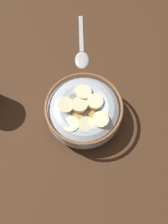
{
  "coord_description": "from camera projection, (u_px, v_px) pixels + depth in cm",
  "views": [
    {
      "loc": [
        10.18,
        20.17,
        56.92
      ],
      "look_at": [
        0.0,
        0.0,
        3.0
      ],
      "focal_mm": 45.95,
      "sensor_mm": 36.0,
      "label": 1
    }
  ],
  "objects": [
    {
      "name": "ground_plane",
      "position": [
        84.0,
        119.0,
        0.62
      ],
      "size": [
        122.81,
        122.81,
        2.0
      ],
      "primitive_type": "cube",
      "color": "#472B19"
    },
    {
      "name": "cereal_bowl",
      "position": [
        84.0,
        112.0,
        0.58
      ],
      "size": [
        15.65,
        15.65,
        6.33
      ],
      "color": "#B2BCC6",
      "rests_on": "ground_plane"
    },
    {
      "name": "spoon",
      "position": [
        82.0,
        53.0,
        0.67
      ],
      "size": [
        8.4,
        14.69,
        0.8
      ],
      "color": "#B7B7BC",
      "rests_on": "ground_plane"
    }
  ]
}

